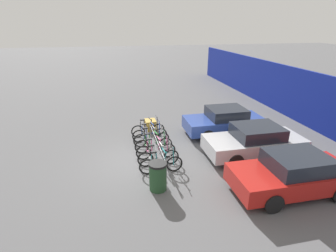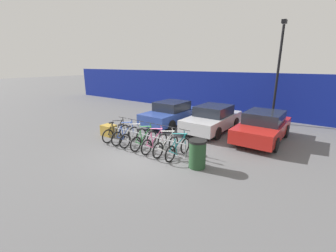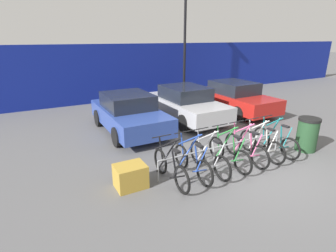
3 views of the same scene
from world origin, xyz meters
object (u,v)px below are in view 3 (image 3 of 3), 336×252
bicycle_black (170,168)px  bike_rack (225,147)px  car_red (234,97)px  bicycle_silver (209,158)px  bicycle_white (261,145)px  car_silver (186,103)px  lamp_post (185,37)px  trash_bin (307,134)px  car_blue (129,113)px  bicycle_blue (192,162)px  bicycle_teal (275,141)px  cargo_crate (131,176)px  bicycle_pink (246,149)px  bicycle_green (229,153)px

bicycle_black → bike_rack: bearing=5.4°
bike_rack → car_red: car_red is taller
bicycle_silver → bicycle_white: bearing=-3.8°
bike_rack → car_red: size_ratio=0.99×
car_silver → lamp_post: bearing=59.3°
lamp_post → trash_bin: (-0.70, -8.28, -2.81)m
car_blue → trash_bin: car_blue is taller
car_red → bicycle_silver: bearing=-137.6°
bike_rack → bicycle_black: 1.80m
bicycle_blue → lamp_post: lamp_post is taller
bicycle_teal → cargo_crate: (-4.48, 0.26, -0.10)m
bike_rack → bicycle_white: size_ratio=2.41×
bicycle_silver → car_red: (4.54, 4.14, 0.31)m
car_blue → lamp_post: lamp_post is taller
car_silver → bicycle_white: bearing=-90.7°
bicycle_teal → car_blue: (-3.14, 3.93, 0.31)m
trash_bin → cargo_crate: trash_bin is taller
bicycle_silver → trash_bin: bicycle_silver is taller
car_blue → lamp_post: (4.86, 4.04, 2.64)m
bicycle_white → lamp_post: lamp_post is taller
bike_rack → bicycle_pink: 0.63m
car_red → bicycle_teal: bearing=-116.8°
bicycle_pink → cargo_crate: bicycle_pink is taller
bicycle_black → bicycle_silver: size_ratio=1.00×
bicycle_pink → trash_bin: 2.23m
bicycle_black → car_silver: bearing=54.6°
bicycle_silver → bicycle_teal: same height
bicycle_silver → cargo_crate: bearing=168.8°
cargo_crate → car_silver: bearing=44.8°
bicycle_teal → car_red: 4.65m
cargo_crate → bicycle_black: bearing=-16.2°
bicycle_blue → bicycle_silver: (0.52, 0.00, 0.00)m
car_silver → trash_bin: size_ratio=4.06×
bicycle_pink → lamp_post: (2.90, 7.97, 2.95)m
bike_rack → bicycle_teal: bicycle_teal is taller
bike_rack → car_silver: (1.25, 4.03, 0.20)m
bicycle_black → car_red: bearing=36.8°
car_silver → bike_rack: bearing=-107.3°
trash_bin → bicycle_teal: bearing=163.3°
bicycle_pink → car_silver: (0.65, 4.18, 0.31)m
bicycle_white → bicycle_blue: bearing=177.7°
bicycle_blue → car_blue: bearing=88.9°
bicycle_white → car_red: car_red is taller
lamp_post → cargo_crate: bearing=-128.8°
car_blue → car_silver: (2.61, 0.25, 0.00)m
car_red → bicycle_white: bearing=-122.9°
bicycle_green → cargo_crate: (-2.70, 0.26, -0.10)m
bicycle_green → bicycle_black: bearing=179.2°
bicycle_black → bicycle_pink: same height
bicycle_green → car_blue: bearing=108.3°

